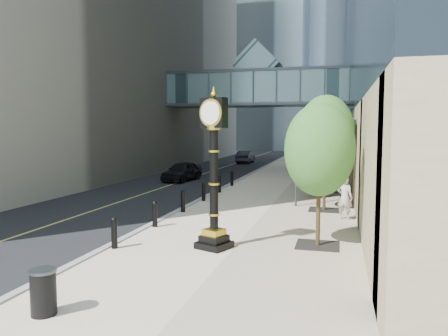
{
  "coord_description": "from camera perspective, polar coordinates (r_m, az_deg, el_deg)",
  "views": [
    {
      "loc": [
        4.18,
        -11.39,
        3.88
      ],
      "look_at": [
        -0.72,
        7.32,
        2.15
      ],
      "focal_mm": 35.0,
      "sensor_mm": 36.0,
      "label": 1
    }
  ],
  "objects": [
    {
      "name": "ground",
      "position": [
        12.74,
        -5.36,
        -12.65
      ],
      "size": [
        320.0,
        320.0,
        0.0
      ],
      "primitive_type": "plane",
      "color": "gray",
      "rests_on": "ground"
    },
    {
      "name": "road",
      "position": [
        52.73,
        2.39,
        0.91
      ],
      "size": [
        8.0,
        180.0,
        0.02
      ],
      "primitive_type": "cube",
      "color": "black",
      "rests_on": "ground"
    },
    {
      "name": "sidewalk",
      "position": [
        51.63,
        11.1,
        0.75
      ],
      "size": [
        8.0,
        180.0,
        0.06
      ],
      "primitive_type": "cube",
      "color": "beige",
      "rests_on": "ground"
    },
    {
      "name": "curb",
      "position": [
        52.03,
        6.7,
        0.85
      ],
      "size": [
        0.25,
        180.0,
        0.07
      ],
      "primitive_type": "cube",
      "color": "gray",
      "rests_on": "ground"
    },
    {
      "name": "distant_tower_c",
      "position": [
        134.85,
        10.49,
        17.29
      ],
      "size": [
        22.0,
        22.0,
        65.0
      ],
      "primitive_type": "cube",
      "color": "silver",
      "rests_on": "ground"
    },
    {
      "name": "skywalk",
      "position": [
        40.22,
        4.4,
        10.57
      ],
      "size": [
        17.0,
        4.2,
        5.8
      ],
      "color": "slate",
      "rests_on": "ground"
    },
    {
      "name": "entrance_canopy",
      "position": [
        25.4,
        13.15,
        5.69
      ],
      "size": [
        3.0,
        8.0,
        4.38
      ],
      "color": "#383F44",
      "rests_on": "ground"
    },
    {
      "name": "bollard_row",
      "position": [
        21.78,
        -3.94,
        -3.8
      ],
      "size": [
        0.2,
        16.2,
        0.9
      ],
      "color": "black",
      "rests_on": "sidewalk"
    },
    {
      "name": "street_trees",
      "position": [
        29.38,
        13.59,
        4.76
      ],
      "size": [
        2.92,
        28.54,
        6.0
      ],
      "color": "black",
      "rests_on": "sidewalk"
    },
    {
      "name": "street_clock",
      "position": [
        13.86,
        -1.32,
        -1.74
      ],
      "size": [
        1.22,
        1.22,
        5.0
      ],
      "rotation": [
        0.0,
        0.0,
        -0.39
      ],
      "color": "black",
      "rests_on": "sidewalk"
    },
    {
      "name": "trash_bin",
      "position": [
        10.05,
        -22.53,
        -14.89
      ],
      "size": [
        0.62,
        0.62,
        0.9
      ],
      "primitive_type": "cylinder",
      "rotation": [
        0.0,
        0.0,
        0.22
      ],
      "color": "black",
      "rests_on": "sidewalk"
    },
    {
      "name": "pedestrian",
      "position": [
        19.18,
        15.49,
        -3.76
      ],
      "size": [
        0.79,
        0.68,
        1.85
      ],
      "primitive_type": "imported",
      "rotation": [
        0.0,
        0.0,
        2.73
      ],
      "color": "#BCB8AC",
      "rests_on": "sidewalk"
    },
    {
      "name": "car_near",
      "position": [
        32.64,
        -5.49,
        -0.43
      ],
      "size": [
        2.21,
        4.4,
        1.44
      ],
      "primitive_type": "imported",
      "rotation": [
        0.0,
        0.0,
        -0.12
      ],
      "color": "black",
      "rests_on": "road"
    },
    {
      "name": "car_far",
      "position": [
        49.77,
        2.83,
        1.47
      ],
      "size": [
        1.48,
        4.21,
        1.39
      ],
      "primitive_type": "imported",
      "rotation": [
        0.0,
        0.0,
        3.14
      ],
      "color": "black",
      "rests_on": "road"
    }
  ]
}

